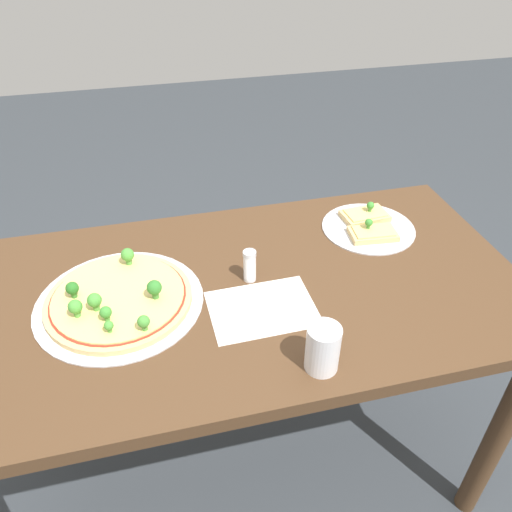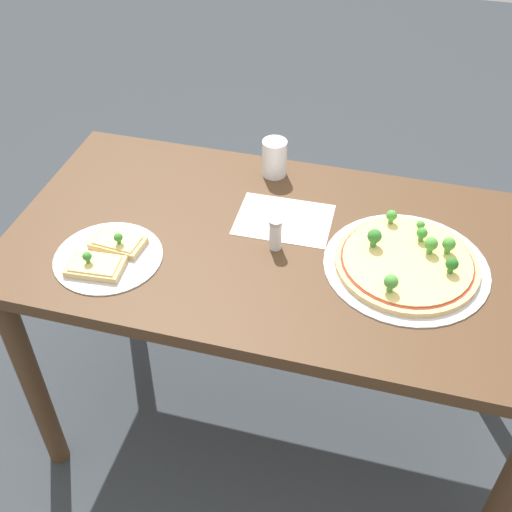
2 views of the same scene
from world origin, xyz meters
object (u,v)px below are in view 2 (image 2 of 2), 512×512
object	(u,v)px
pizza_tray_whole	(407,262)
drinking_cup	(274,158)
pizza_tray_slice	(107,255)
condiment_shaker	(276,234)
dining_table	(282,273)

from	to	relation	value
pizza_tray_whole	drinking_cup	xyz separation A→B (m)	(-0.39, 0.29, 0.04)
pizza_tray_whole	drinking_cup	size ratio (longest dim) A/B	3.69
pizza_tray_slice	drinking_cup	xyz separation A→B (m)	(0.30, 0.45, 0.04)
pizza_tray_slice	condiment_shaker	size ratio (longest dim) A/B	3.08
dining_table	pizza_tray_whole	distance (m)	0.33
pizza_tray_whole	dining_table	bearing A→B (deg)	178.02
dining_table	drinking_cup	world-z (taller)	drinking_cup
dining_table	pizza_tray_whole	world-z (taller)	pizza_tray_whole
pizza_tray_slice	drinking_cup	bearing A→B (deg)	55.99
pizza_tray_slice	condiment_shaker	bearing A→B (deg)	20.69
condiment_shaker	pizza_tray_slice	bearing A→B (deg)	-159.31
pizza_tray_whole	condiment_shaker	bearing A→B (deg)	-177.43
pizza_tray_whole	condiment_shaker	distance (m)	0.32
pizza_tray_whole	drinking_cup	bearing A→B (deg)	143.65
pizza_tray_slice	condiment_shaker	xyz separation A→B (m)	(0.38, 0.14, 0.03)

